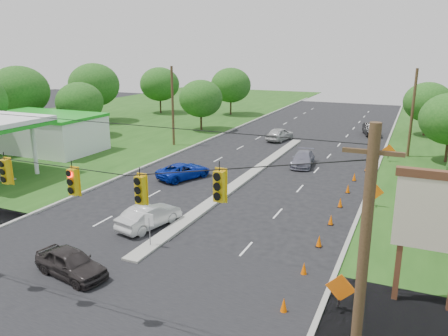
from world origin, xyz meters
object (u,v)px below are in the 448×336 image
at_px(black_sedan, 71,263).
at_px(blue_pickup, 184,171).
at_px(white_sedan, 149,216).
at_px(pylon_sign, 440,219).
at_px(gas_station, 34,130).

distance_m(black_sedan, blue_pickup, 17.31).
bearing_deg(white_sedan, black_sedan, 101.12).
height_order(pylon_sign, white_sedan, pylon_sign).
height_order(white_sedan, blue_pickup, white_sedan).
xyz_separation_m(gas_station, white_sedan, (21.96, -11.74, -1.84)).
bearing_deg(gas_station, black_sedan, -40.24).
relative_size(black_sedan, white_sedan, 0.93).
bearing_deg(gas_station, pylon_sign, -20.31).
bearing_deg(white_sedan, blue_pickup, -60.54).
xyz_separation_m(pylon_sign, white_sedan, (-16.00, 2.31, -3.27)).
xyz_separation_m(pylon_sign, black_sedan, (-16.10, -4.45, -3.29)).
bearing_deg(black_sedan, white_sedan, 10.08).
relative_size(gas_station, pylon_sign, 3.22).
xyz_separation_m(gas_station, black_sedan, (21.85, -18.49, -1.87)).
relative_size(gas_station, blue_pickup, 4.04).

